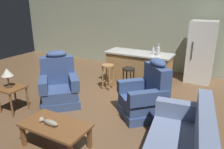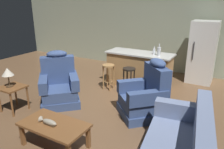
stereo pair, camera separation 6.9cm
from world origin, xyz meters
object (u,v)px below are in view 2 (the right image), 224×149
at_px(fish_figurine, 48,122).
at_px(refrigerator, 202,52).
at_px(table_lamp, 8,73).
at_px(kitchen_island, 139,69).
at_px(recliner_near_lamp, 59,85).
at_px(bar_stool_middle, 129,76).
at_px(end_table, 13,91).
at_px(bottle_short_amber, 159,51).
at_px(recliner_near_island, 146,96).
at_px(bottle_tall_green, 154,51).
at_px(bar_stool_right, 152,80).
at_px(bar_stool_left, 108,72).
at_px(coffee_table, 54,127).

relative_size(fish_figurine, refrigerator, 0.19).
relative_size(table_lamp, kitchen_island, 0.23).
xyz_separation_m(fish_figurine, table_lamp, (-1.61, 0.52, 0.41)).
bearing_deg(recliner_near_lamp, refrigerator, 95.87).
bearing_deg(table_lamp, bar_stool_middle, 49.62).
distance_m(end_table, bottle_short_amber, 3.55).
distance_m(recliner_near_island, bottle_tall_green, 1.64).
distance_m(recliner_near_island, bar_stool_right, 0.87).
bearing_deg(recliner_near_island, end_table, -18.75).
distance_m(recliner_near_lamp, bottle_tall_green, 2.54).
xyz_separation_m(bar_stool_left, bottle_short_amber, (1.16, 0.57, 0.59)).
relative_size(bar_stool_right, bottle_short_amber, 2.22).
relative_size(end_table, bar_stool_right, 0.82).
height_order(coffee_table, fish_figurine, fish_figurine).
bearing_deg(bar_stool_middle, bar_stool_left, 180.00).
distance_m(coffee_table, bottle_short_amber, 3.27).
distance_m(table_lamp, bar_stool_right, 3.20).
xyz_separation_m(end_table, kitchen_island, (1.75, 2.70, 0.02)).
bearing_deg(bar_stool_middle, recliner_near_lamp, -132.68).
bearing_deg(refrigerator, bottle_short_amber, -124.78).
bearing_deg(bottle_short_amber, kitchen_island, 173.70).
height_order(recliner_near_island, table_lamp, recliner_near_island).
distance_m(fish_figurine, recliner_near_lamp, 1.67).
bearing_deg(recliner_near_lamp, coffee_table, -4.48).
bearing_deg(refrigerator, bar_stool_left, -138.00).
bearing_deg(bar_stool_right, end_table, -138.65).
bearing_deg(bar_stool_right, table_lamp, -138.73).
distance_m(recliner_near_island, bar_stool_middle, 1.16).
distance_m(coffee_table, table_lamp, 1.81).
height_order(recliner_near_lamp, bar_stool_right, recliner_near_lamp).
bearing_deg(bottle_short_amber, refrigerator, 55.22).
relative_size(kitchen_island, bar_stool_right, 2.65).
relative_size(coffee_table, bar_stool_middle, 1.62).
bearing_deg(recliner_near_island, fish_figurine, 17.01).
bearing_deg(recliner_near_lamp, bottle_tall_green, 96.10).
xyz_separation_m(end_table, bottle_short_amber, (2.30, 2.64, 0.60)).
bearing_deg(table_lamp, recliner_near_island, 25.83).
bearing_deg(bar_stool_middle, end_table, -130.16).
xyz_separation_m(fish_figurine, refrigerator, (1.60, 4.44, 0.42)).
distance_m(fish_figurine, bar_stool_left, 2.65).
height_order(coffee_table, bar_stool_middle, bar_stool_middle).
height_order(recliner_near_island, bottle_tall_green, recliner_near_island).
bearing_deg(coffee_table, recliner_near_lamp, 129.69).
relative_size(end_table, refrigerator, 0.32).
bearing_deg(bottle_tall_green, bar_stool_left, -148.20).
height_order(table_lamp, bar_stool_middle, table_lamp).
bearing_deg(bottle_short_amber, end_table, -131.05).
bearing_deg(recliner_near_island, table_lamp, -18.62).
relative_size(fish_figurine, end_table, 0.61).
distance_m(fish_figurine, bottle_short_amber, 3.32).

